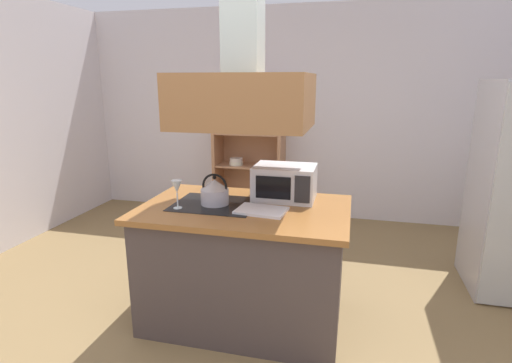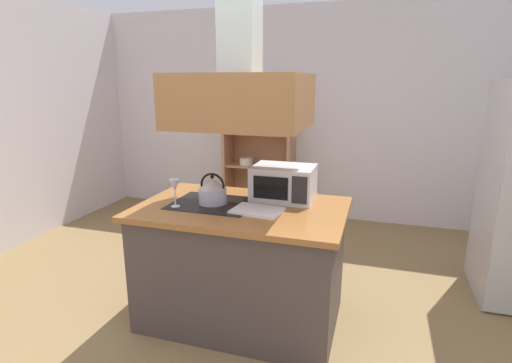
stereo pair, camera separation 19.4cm
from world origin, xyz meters
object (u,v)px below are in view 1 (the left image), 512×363
object	(u,v)px
dish_cabinet	(250,160)
kettle	(215,192)
microwave	(285,182)
cutting_board	(261,210)
wine_glass_on_counter	(177,188)

from	to	relation	value
dish_cabinet	kettle	bearing A→B (deg)	-81.37
dish_cabinet	microwave	distance (m)	2.29
microwave	cutting_board	bearing A→B (deg)	-106.46
cutting_board	kettle	bearing A→B (deg)	167.05
kettle	cutting_board	size ratio (longest dim) A/B	0.67
kettle	cutting_board	xyz separation A→B (m)	(0.37, -0.09, -0.09)
kettle	wine_glass_on_counter	bearing A→B (deg)	-145.14
kettle	microwave	bearing A→B (deg)	28.89
cutting_board	microwave	world-z (taller)	microwave
kettle	cutting_board	world-z (taller)	kettle
wine_glass_on_counter	dish_cabinet	bearing A→B (deg)	93.10
dish_cabinet	wine_glass_on_counter	xyz separation A→B (m)	(0.14, -2.54, 0.29)
cutting_board	wine_glass_on_counter	distance (m)	0.62
kettle	wine_glass_on_counter	xyz separation A→B (m)	(-0.22, -0.16, 0.06)
kettle	microwave	size ratio (longest dim) A/B	0.50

